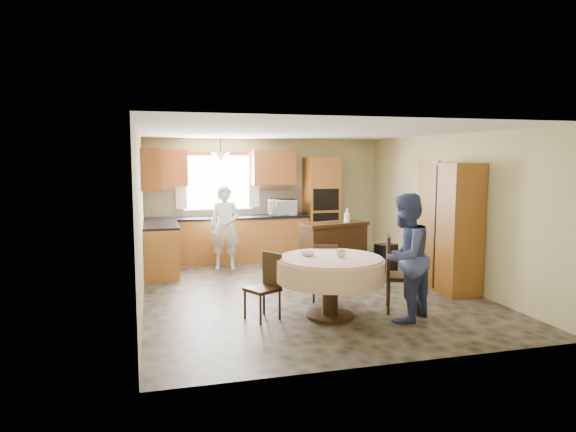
# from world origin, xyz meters

# --- Properties ---
(floor) EXTENTS (5.00, 6.00, 0.01)m
(floor) POSITION_xyz_m (0.00, 0.00, 0.00)
(floor) COLOR brown
(floor) RESTS_ON ground
(ceiling) EXTENTS (5.00, 6.00, 0.01)m
(ceiling) POSITION_xyz_m (0.00, 0.00, 2.50)
(ceiling) COLOR white
(ceiling) RESTS_ON wall_back
(wall_back) EXTENTS (5.00, 0.02, 2.50)m
(wall_back) POSITION_xyz_m (0.00, 3.00, 1.25)
(wall_back) COLOR tan
(wall_back) RESTS_ON floor
(wall_front) EXTENTS (5.00, 0.02, 2.50)m
(wall_front) POSITION_xyz_m (0.00, -3.00, 1.25)
(wall_front) COLOR tan
(wall_front) RESTS_ON floor
(wall_left) EXTENTS (0.02, 6.00, 2.50)m
(wall_left) POSITION_xyz_m (-2.50, 0.00, 1.25)
(wall_left) COLOR tan
(wall_left) RESTS_ON floor
(wall_right) EXTENTS (0.02, 6.00, 2.50)m
(wall_right) POSITION_xyz_m (2.50, 0.00, 1.25)
(wall_right) COLOR tan
(wall_right) RESTS_ON floor
(window) EXTENTS (1.40, 0.03, 1.10)m
(window) POSITION_xyz_m (-1.00, 2.98, 1.60)
(window) COLOR white
(window) RESTS_ON wall_back
(curtain_left) EXTENTS (0.22, 0.02, 1.15)m
(curtain_left) POSITION_xyz_m (-1.75, 2.93, 1.65)
(curtain_left) COLOR white
(curtain_left) RESTS_ON wall_back
(curtain_right) EXTENTS (0.22, 0.02, 1.15)m
(curtain_right) POSITION_xyz_m (-0.25, 2.93, 1.65)
(curtain_right) COLOR white
(curtain_right) RESTS_ON wall_back
(base_cab_back) EXTENTS (3.30, 0.60, 0.88)m
(base_cab_back) POSITION_xyz_m (-0.85, 2.70, 0.44)
(base_cab_back) COLOR #CD7836
(base_cab_back) RESTS_ON floor
(counter_back) EXTENTS (3.30, 0.64, 0.04)m
(counter_back) POSITION_xyz_m (-0.85, 2.70, 0.90)
(counter_back) COLOR black
(counter_back) RESTS_ON base_cab_back
(base_cab_left) EXTENTS (0.60, 1.20, 0.88)m
(base_cab_left) POSITION_xyz_m (-2.20, 1.80, 0.44)
(base_cab_left) COLOR #CD7836
(base_cab_left) RESTS_ON floor
(counter_left) EXTENTS (0.64, 1.20, 0.04)m
(counter_left) POSITION_xyz_m (-2.20, 1.80, 0.90)
(counter_left) COLOR black
(counter_left) RESTS_ON base_cab_left
(backsplash) EXTENTS (3.30, 0.02, 0.55)m
(backsplash) POSITION_xyz_m (-0.85, 2.99, 1.18)
(backsplash) COLOR beige
(backsplash) RESTS_ON wall_back
(wall_cab_left) EXTENTS (0.85, 0.33, 0.72)m
(wall_cab_left) POSITION_xyz_m (-2.05, 2.83, 1.91)
(wall_cab_left) COLOR #B8602E
(wall_cab_left) RESTS_ON wall_back
(wall_cab_right) EXTENTS (0.90, 0.33, 0.72)m
(wall_cab_right) POSITION_xyz_m (0.15, 2.83, 1.91)
(wall_cab_right) COLOR #B8602E
(wall_cab_right) RESTS_ON wall_back
(wall_cab_side) EXTENTS (0.33, 1.20, 0.72)m
(wall_cab_side) POSITION_xyz_m (-2.33, 1.80, 1.91)
(wall_cab_side) COLOR #B8602E
(wall_cab_side) RESTS_ON wall_left
(oven_tower) EXTENTS (0.66, 0.62, 2.12)m
(oven_tower) POSITION_xyz_m (1.15, 2.69, 1.06)
(oven_tower) COLOR #CD7836
(oven_tower) RESTS_ON floor
(oven_upper) EXTENTS (0.56, 0.01, 0.45)m
(oven_upper) POSITION_xyz_m (1.15, 2.38, 1.25)
(oven_upper) COLOR black
(oven_upper) RESTS_ON oven_tower
(oven_lower) EXTENTS (0.56, 0.01, 0.45)m
(oven_lower) POSITION_xyz_m (1.15, 2.38, 0.75)
(oven_lower) COLOR black
(oven_lower) RESTS_ON oven_tower
(pendant) EXTENTS (0.36, 0.36, 0.18)m
(pendant) POSITION_xyz_m (-1.00, 2.50, 2.12)
(pendant) COLOR beige
(pendant) RESTS_ON ceiling
(sideboard) EXTENTS (1.32, 0.79, 0.88)m
(sideboard) POSITION_xyz_m (0.87, 1.12, 0.44)
(sideboard) COLOR #37200F
(sideboard) RESTS_ON floor
(space_heater) EXTENTS (0.43, 0.35, 0.51)m
(space_heater) POSITION_xyz_m (1.87, 1.03, 0.25)
(space_heater) COLOR black
(space_heater) RESTS_ON floor
(cupboard) EXTENTS (0.53, 1.06, 2.03)m
(cupboard) POSITION_xyz_m (2.22, -0.50, 1.02)
(cupboard) COLOR #CD7836
(cupboard) RESTS_ON floor
(dining_table) EXTENTS (1.42, 1.42, 0.81)m
(dining_table) POSITION_xyz_m (-0.09, -1.35, 0.63)
(dining_table) COLOR #37200F
(dining_table) RESTS_ON floor
(chair_left) EXTENTS (0.51, 0.51, 0.87)m
(chair_left) POSITION_xyz_m (-0.92, -1.18, 0.48)
(chair_left) COLOR #37200F
(chair_left) RESTS_ON floor
(chair_back) EXTENTS (0.47, 0.47, 0.86)m
(chair_back) POSITION_xyz_m (0.08, -0.63, 0.48)
(chair_back) COLOR #37200F
(chair_back) RESTS_ON floor
(chair_right) EXTENTS (0.60, 0.60, 1.05)m
(chair_right) POSITION_xyz_m (0.88, -1.33, 0.58)
(chair_right) COLOR #37200F
(chair_right) RESTS_ON floor
(framed_picture) EXTENTS (0.06, 0.64, 0.53)m
(framed_picture) POSITION_xyz_m (2.47, 0.61, 1.79)
(framed_picture) COLOR gold
(framed_picture) RESTS_ON wall_right
(microwave) EXTENTS (0.66, 0.50, 0.33)m
(microwave) POSITION_xyz_m (0.28, 2.65, 1.08)
(microwave) COLOR silver
(microwave) RESTS_ON counter_back
(person_sink) EXTENTS (0.63, 0.47, 1.58)m
(person_sink) POSITION_xyz_m (-1.00, 2.00, 0.79)
(person_sink) COLOR silver
(person_sink) RESTS_ON floor
(person_dining) EXTENTS (1.02, 0.98, 1.66)m
(person_dining) POSITION_xyz_m (0.80, -1.71, 0.83)
(person_dining) COLOR #39437D
(person_dining) RESTS_ON floor
(bowl_sideboard) EXTENTS (0.31, 0.31, 0.06)m
(bowl_sideboard) POSITION_xyz_m (0.50, 1.12, 0.91)
(bowl_sideboard) COLOR #B2B2B2
(bowl_sideboard) RESTS_ON sideboard
(bottle_sideboard) EXTENTS (0.12, 0.12, 0.30)m
(bottle_sideboard) POSITION_xyz_m (1.12, 1.12, 1.03)
(bottle_sideboard) COLOR silver
(bottle_sideboard) RESTS_ON sideboard
(cup_table) EXTENTS (0.15, 0.15, 0.10)m
(cup_table) POSITION_xyz_m (0.03, -1.41, 0.86)
(cup_table) COLOR #B2B2B2
(cup_table) RESTS_ON dining_table
(bowl_table) EXTENTS (0.20, 0.20, 0.06)m
(bowl_table) POSITION_xyz_m (-0.36, -1.20, 0.84)
(bowl_table) COLOR #B2B2B2
(bowl_table) RESTS_ON dining_table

